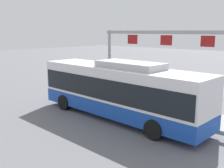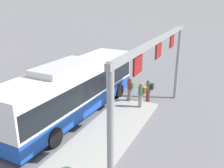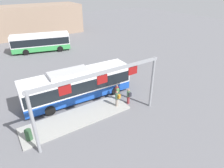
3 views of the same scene
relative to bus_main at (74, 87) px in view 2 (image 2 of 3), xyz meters
The scene contains 7 objects.
ground_plane 1.81m from the bus_main, ahead, with size 120.00×120.00×0.00m, color slate.
platform_curb 3.76m from the bus_main, 117.43° to the right, with size 10.00×2.80×0.16m, color #9E9E99.
bus_main is the anchor object (origin of this frame).
person_boarding 4.09m from the bus_main, 37.48° to the right, with size 0.42×0.58×1.67m.
person_waiting_near 4.35m from the bus_main, 54.37° to the right, with size 0.47×0.60×1.67m.
person_waiting_mid 5.32m from the bus_main, 42.84° to the right, with size 0.36×0.54×1.67m.
platform_sign_gantry 5.47m from the bus_main, 90.60° to the right, with size 11.27×0.24×5.20m.
Camera 2 is at (-11.97, -8.17, 7.00)m, focal length 40.49 mm.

